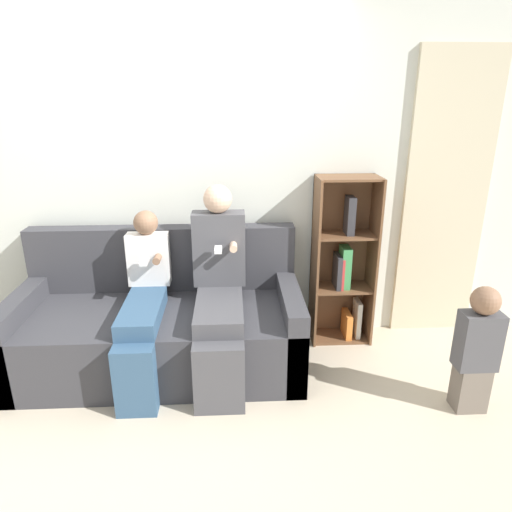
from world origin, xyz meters
The scene contains 8 objects.
ground_plane centered at (0.00, 0.00, 0.00)m, with size 14.00×14.00×0.00m, color beige.
back_wall centered at (0.00, 1.04, 1.27)m, with size 10.00×0.06×2.55m.
curtain_panel centered at (2.10, 0.99, 1.10)m, with size 0.65×0.04×2.21m.
couch centered at (-0.07, 0.56, 0.30)m, with size 1.98×0.91×0.94m.
adult_seated centered at (0.36, 0.46, 0.65)m, with size 0.37×0.87×1.29m.
child_seated centered at (-0.15, 0.41, 0.56)m, with size 0.29×0.88×1.11m.
toddler_standing centered at (1.91, -0.06, 0.42)m, with size 0.24×0.17×0.82m.
bookshelf centered at (1.31, 0.89, 0.62)m, with size 0.46×0.29×1.31m.
Camera 1 is at (0.46, -2.39, 1.86)m, focal length 32.00 mm.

